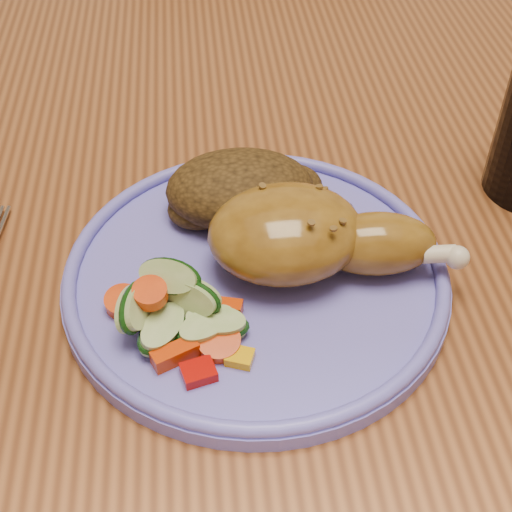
# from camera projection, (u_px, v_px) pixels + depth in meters

# --- Properties ---
(dining_table) EXTENTS (0.90, 1.40, 0.75)m
(dining_table) POSITION_uv_depth(u_px,v_px,m) (346.00, 293.00, 0.61)
(dining_table) COLOR brown
(dining_table) RESTS_ON ground
(chair_far) EXTENTS (0.42, 0.42, 0.91)m
(chair_far) POSITION_uv_depth(u_px,v_px,m) (266.00, 88.00, 1.18)
(chair_far) COLOR #4C2D16
(chair_far) RESTS_ON ground
(plate) EXTENTS (0.27, 0.27, 0.01)m
(plate) POSITION_uv_depth(u_px,v_px,m) (256.00, 277.00, 0.50)
(plate) COLOR #6661CF
(plate) RESTS_ON dining_table
(plate_rim) EXTENTS (0.27, 0.27, 0.01)m
(plate_rim) POSITION_uv_depth(u_px,v_px,m) (256.00, 266.00, 0.49)
(plate_rim) COLOR #6661CF
(plate_rim) RESTS_ON plate
(chicken_leg) EXTENTS (0.18, 0.09, 0.06)m
(chicken_leg) POSITION_uv_depth(u_px,v_px,m) (308.00, 236.00, 0.48)
(chicken_leg) COLOR #8B601D
(chicken_leg) RESTS_ON plate
(rice_pilaf) EXTENTS (0.12, 0.08, 0.05)m
(rice_pilaf) POSITION_uv_depth(u_px,v_px,m) (243.00, 190.00, 0.53)
(rice_pilaf) COLOR #442D11
(rice_pilaf) RESTS_ON plate
(vegetable_pile) EXTENTS (0.10, 0.09, 0.05)m
(vegetable_pile) POSITION_uv_depth(u_px,v_px,m) (178.00, 313.00, 0.45)
(vegetable_pile) COLOR #A50A05
(vegetable_pile) RESTS_ON plate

